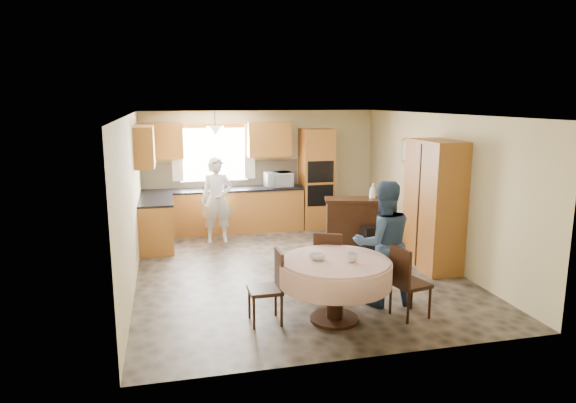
# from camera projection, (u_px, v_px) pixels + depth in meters

# --- Properties ---
(floor) EXTENTS (5.00, 6.00, 0.01)m
(floor) POSITION_uv_depth(u_px,v_px,m) (295.00, 269.00, 8.38)
(floor) COLOR brown
(floor) RESTS_ON ground
(ceiling) EXTENTS (5.00, 6.00, 0.01)m
(ceiling) POSITION_uv_depth(u_px,v_px,m) (295.00, 115.00, 7.89)
(ceiling) COLOR white
(ceiling) RESTS_ON wall_back
(wall_back) EXTENTS (5.00, 0.02, 2.50)m
(wall_back) POSITION_uv_depth(u_px,v_px,m) (261.00, 170.00, 11.00)
(wall_back) COLOR tan
(wall_back) RESTS_ON floor
(wall_front) EXTENTS (5.00, 0.02, 2.50)m
(wall_front) POSITION_uv_depth(u_px,v_px,m) (367.00, 246.00, 5.28)
(wall_front) COLOR tan
(wall_front) RESTS_ON floor
(wall_left) EXTENTS (0.02, 6.00, 2.50)m
(wall_left) POSITION_uv_depth(u_px,v_px,m) (131.00, 202.00, 7.57)
(wall_left) COLOR tan
(wall_left) RESTS_ON floor
(wall_right) EXTENTS (0.02, 6.00, 2.50)m
(wall_right) POSITION_uv_depth(u_px,v_px,m) (438.00, 188.00, 8.71)
(wall_right) COLOR tan
(wall_right) RESTS_ON floor
(window) EXTENTS (1.40, 0.03, 1.10)m
(window) POSITION_uv_depth(u_px,v_px,m) (214.00, 155.00, 10.68)
(window) COLOR white
(window) RESTS_ON wall_back
(curtain_left) EXTENTS (0.22, 0.02, 1.15)m
(curtain_left) POSITION_uv_depth(u_px,v_px,m) (177.00, 153.00, 10.46)
(curtain_left) COLOR white
(curtain_left) RESTS_ON wall_back
(curtain_right) EXTENTS (0.22, 0.02, 1.15)m
(curtain_right) POSITION_uv_depth(u_px,v_px,m) (250.00, 152.00, 10.80)
(curtain_right) COLOR white
(curtain_right) RESTS_ON wall_back
(base_cab_back) EXTENTS (3.30, 0.60, 0.88)m
(base_cab_back) POSITION_uv_depth(u_px,v_px,m) (224.00, 211.00, 10.68)
(base_cab_back) COLOR #C97F35
(base_cab_back) RESTS_ON floor
(counter_back) EXTENTS (3.30, 0.64, 0.04)m
(counter_back) POSITION_uv_depth(u_px,v_px,m) (223.00, 190.00, 10.59)
(counter_back) COLOR black
(counter_back) RESTS_ON base_cab_back
(base_cab_left) EXTENTS (0.60, 1.20, 0.88)m
(base_cab_left) POSITION_uv_depth(u_px,v_px,m) (157.00, 225.00, 9.51)
(base_cab_left) COLOR #C97F35
(base_cab_left) RESTS_ON floor
(counter_left) EXTENTS (0.64, 1.20, 0.04)m
(counter_left) POSITION_uv_depth(u_px,v_px,m) (155.00, 201.00, 9.42)
(counter_left) COLOR black
(counter_left) RESTS_ON base_cab_left
(backsplash) EXTENTS (3.30, 0.02, 0.55)m
(backsplash) POSITION_uv_depth(u_px,v_px,m) (221.00, 174.00, 10.81)
(backsplash) COLOR tan
(backsplash) RESTS_ON wall_back
(wall_cab_left) EXTENTS (0.85, 0.33, 0.72)m
(wall_cab_left) POSITION_uv_depth(u_px,v_px,m) (161.00, 141.00, 10.25)
(wall_cab_left) COLOR #BC7B2F
(wall_cab_left) RESTS_ON wall_back
(wall_cab_right) EXTENTS (0.90, 0.33, 0.72)m
(wall_cab_right) POSITION_uv_depth(u_px,v_px,m) (269.00, 139.00, 10.75)
(wall_cab_right) COLOR #BC7B2F
(wall_cab_right) RESTS_ON wall_back
(wall_cab_side) EXTENTS (0.33, 1.20, 0.72)m
(wall_cab_side) POSITION_uv_depth(u_px,v_px,m) (145.00, 146.00, 9.19)
(wall_cab_side) COLOR #BC7B2F
(wall_cab_side) RESTS_ON wall_left
(oven_tower) EXTENTS (0.66, 0.62, 2.12)m
(oven_tower) POSITION_uv_depth(u_px,v_px,m) (316.00, 179.00, 11.00)
(oven_tower) COLOR #C97F35
(oven_tower) RESTS_ON floor
(oven_upper) EXTENTS (0.56, 0.01, 0.45)m
(oven_upper) POSITION_uv_depth(u_px,v_px,m) (321.00, 172.00, 10.66)
(oven_upper) COLOR black
(oven_upper) RESTS_ON oven_tower
(oven_lower) EXTENTS (0.56, 0.01, 0.45)m
(oven_lower) POSITION_uv_depth(u_px,v_px,m) (320.00, 195.00, 10.76)
(oven_lower) COLOR black
(oven_lower) RESTS_ON oven_tower
(pendant) EXTENTS (0.36, 0.36, 0.18)m
(pendant) POSITION_uv_depth(u_px,v_px,m) (215.00, 131.00, 10.12)
(pendant) COLOR beige
(pendant) RESTS_ON ceiling
(sideboard) EXTENTS (1.27, 0.76, 0.84)m
(sideboard) POSITION_uv_depth(u_px,v_px,m) (356.00, 223.00, 9.74)
(sideboard) COLOR #361D0E
(sideboard) RESTS_ON floor
(space_heater) EXTENTS (0.37, 0.27, 0.49)m
(space_heater) POSITION_uv_depth(u_px,v_px,m) (372.00, 240.00, 9.23)
(space_heater) COLOR black
(space_heater) RESTS_ON floor
(cupboard) EXTENTS (0.55, 1.10, 2.10)m
(cupboard) POSITION_uv_depth(u_px,v_px,m) (434.00, 205.00, 8.30)
(cupboard) COLOR #C97F35
(cupboard) RESTS_ON floor
(dining_table) EXTENTS (1.40, 1.40, 0.80)m
(dining_table) POSITION_uv_depth(u_px,v_px,m) (335.00, 273.00, 6.34)
(dining_table) COLOR #361D0E
(dining_table) RESTS_ON floor
(chair_left) EXTENTS (0.40, 0.40, 0.92)m
(chair_left) POSITION_uv_depth(u_px,v_px,m) (271.00, 283.00, 6.32)
(chair_left) COLOR #361D0E
(chair_left) RESTS_ON floor
(chair_back) EXTENTS (0.54, 0.54, 0.95)m
(chair_back) POSITION_uv_depth(u_px,v_px,m) (328.00, 261.00, 7.13)
(chair_back) COLOR #361D0E
(chair_back) RESTS_ON floor
(chair_right) EXTENTS (0.49, 0.49, 0.93)m
(chair_right) POSITION_uv_depth(u_px,v_px,m) (406.00, 279.00, 6.45)
(chair_right) COLOR #361D0E
(chair_right) RESTS_ON floor
(framed_picture) EXTENTS (0.06, 0.55, 0.46)m
(framed_picture) POSITION_uv_depth(u_px,v_px,m) (410.00, 151.00, 9.58)
(framed_picture) COLOR gold
(framed_picture) RESTS_ON wall_right
(microwave) EXTENTS (0.59, 0.42, 0.31)m
(microwave) POSITION_uv_depth(u_px,v_px,m) (278.00, 180.00, 10.77)
(microwave) COLOR silver
(microwave) RESTS_ON counter_back
(person_sink) EXTENTS (0.61, 0.40, 1.65)m
(person_sink) POSITION_uv_depth(u_px,v_px,m) (217.00, 200.00, 9.84)
(person_sink) COLOR silver
(person_sink) RESTS_ON floor
(person_dining) EXTENTS (0.86, 0.69, 1.69)m
(person_dining) POSITION_uv_depth(u_px,v_px,m) (383.00, 243.00, 6.84)
(person_dining) COLOR #31496C
(person_dining) RESTS_ON floor
(bowl_sideboard) EXTENTS (0.23, 0.23, 0.05)m
(bowl_sideboard) POSITION_uv_depth(u_px,v_px,m) (343.00, 201.00, 9.59)
(bowl_sideboard) COLOR #B2B2B2
(bowl_sideboard) RESTS_ON sideboard
(bottle_sideboard) EXTENTS (0.15, 0.15, 0.33)m
(bottle_sideboard) POSITION_uv_depth(u_px,v_px,m) (372.00, 192.00, 9.70)
(bottle_sideboard) COLOR silver
(bottle_sideboard) RESTS_ON sideboard
(cup_table) EXTENTS (0.16, 0.16, 0.11)m
(cup_table) POSITION_uv_depth(u_px,v_px,m) (352.00, 257.00, 6.21)
(cup_table) COLOR #B2B2B2
(cup_table) RESTS_ON dining_table
(bowl_table) EXTENTS (0.26, 0.26, 0.06)m
(bowl_table) POSITION_uv_depth(u_px,v_px,m) (317.00, 257.00, 6.31)
(bowl_table) COLOR #B2B2B2
(bowl_table) RESTS_ON dining_table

